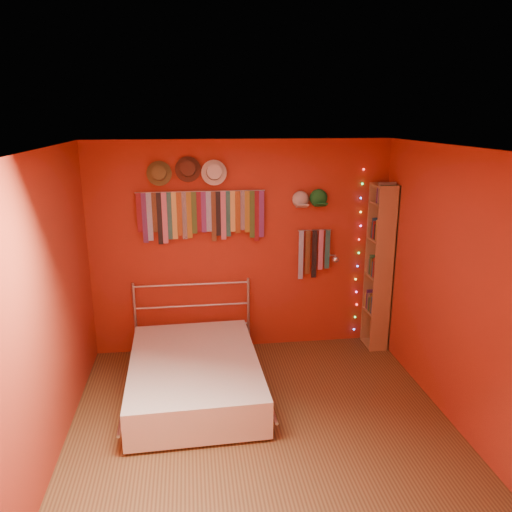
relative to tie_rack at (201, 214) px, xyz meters
name	(u,v)px	position (x,y,z in m)	size (l,w,h in m)	color
ground	(263,429)	(0.46, -1.68, -1.68)	(3.50, 3.50, 0.00)	#50321B
back_wall	(242,248)	(0.46, 0.07, -0.43)	(3.50, 0.02, 2.50)	maroon
right_wall	(459,291)	(2.21, -1.68, -0.43)	(0.02, 3.50, 2.50)	maroon
left_wall	(46,311)	(-1.29, -1.68, -0.43)	(0.02, 3.50, 2.50)	maroon
ceiling	(264,149)	(0.46, -1.68, 0.82)	(3.50, 3.50, 0.02)	white
tie_rack	(201,214)	(0.00, 0.00, 0.00)	(1.45, 0.03, 0.60)	#B0B1B5
small_tie_rack	(314,251)	(1.31, 0.00, -0.49)	(0.40, 0.03, 0.60)	#B0B1B5
fedora_olive	(159,173)	(-0.45, -0.03, 0.46)	(0.27, 0.15, 0.27)	brown
fedora_brown	(188,169)	(-0.13, -0.03, 0.50)	(0.28, 0.15, 0.28)	#4C281B
fedora_white	(214,172)	(0.15, -0.03, 0.47)	(0.28, 0.15, 0.28)	silver
cap_white	(300,200)	(1.14, 0.01, 0.13)	(0.19, 0.23, 0.19)	beige
cap_green	(319,198)	(1.35, 0.01, 0.14)	(0.19, 0.24, 0.19)	#19732B
fairy_lights	(358,253)	(1.88, 0.03, -0.54)	(0.06, 0.02, 2.03)	#FF3333
reading_lamp	(334,259)	(1.52, -0.19, -0.53)	(0.08, 0.33, 0.10)	#B0B1B5
bookshelf	(382,267)	(2.12, -0.15, -0.67)	(0.25, 0.34, 2.00)	#A56A4A
bed	(195,375)	(-0.14, -0.98, -1.47)	(1.41, 1.89, 0.90)	#B0B1B5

